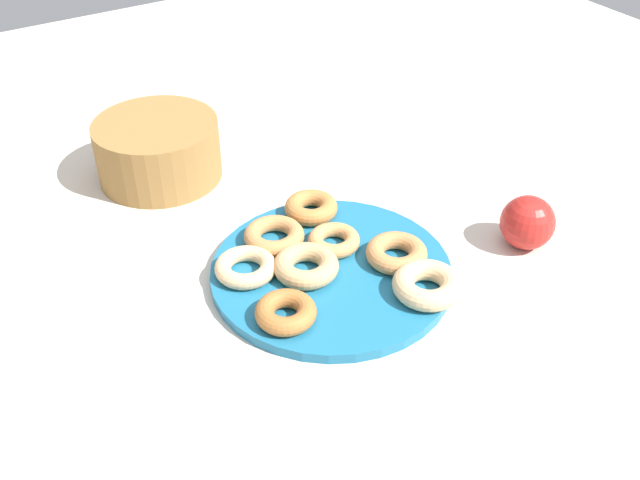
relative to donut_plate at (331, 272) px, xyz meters
The scene contains 12 objects.
ground_plane 0.01m from the donut_plate, ahead, with size 2.40×2.40×0.00m, color beige.
donut_plate is the anchor object (origin of this frame).
donut_0 0.04m from the donut_plate, 167.49° to the left, with size 0.09×0.09×0.03m, color tan.
donut_1 0.10m from the donut_plate, 21.64° to the right, with size 0.09×0.09×0.03m, color #C6844C.
donut_2 0.12m from the donut_plate, 154.13° to the left, with size 0.09×0.09×0.02m, color #EABC84.
donut_3 0.14m from the donut_plate, 55.10° to the right, with size 0.09×0.09×0.03m, color #EABC84.
donut_4 0.12m from the donut_plate, 151.48° to the right, with size 0.08×0.08×0.03m, color #AD6B33.
donut_5 0.05m from the donut_plate, 52.80° to the left, with size 0.08×0.08×0.02m, color tan.
donut_6 0.14m from the donut_plate, 70.80° to the left, with size 0.08×0.08×0.03m, color #BC7A3D.
donut_7 0.10m from the donut_plate, 112.62° to the left, with size 0.09×0.09×0.02m, color #C6844C.
basket 0.40m from the donut_plate, 104.80° to the left, with size 0.21×0.21×0.10m, color olive.
apple 0.30m from the donut_plate, 17.51° to the right, with size 0.08×0.08×0.08m, color red.
Camera 1 is at (-0.44, -0.68, 0.67)m, focal length 41.46 mm.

